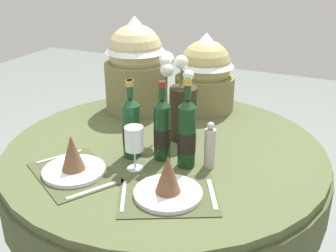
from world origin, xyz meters
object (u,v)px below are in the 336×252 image
Objects in this scene: place_setting_left at (73,163)px; wine_bottle_centre at (187,134)px; gift_tub_back_left at (136,62)px; dining_table at (165,172)px; wine_bottle_left at (162,129)px; wine_glass_left at (134,140)px; pepper_mill at (210,146)px; gift_tub_back_centre at (204,70)px; place_setting_right at (168,185)px; wine_bottle_right at (131,128)px; flower_vase at (181,103)px.

wine_bottle_centre is (0.37, 0.24, 0.09)m from place_setting_left.
gift_tub_back_left is at bearing 98.81° from place_setting_left.
wine_bottle_left reaches higher than dining_table.
dining_table is 7.90× the size of wine_glass_left.
place_setting_left is 1.18× the size of wine_bottle_centre.
gift_tub_back_centre is (-0.24, 0.59, 0.12)m from pepper_mill.
place_setting_right is 1.17× the size of wine_bottle_centre.
wine_bottle_right is at bearing 59.18° from place_setting_left.
wine_bottle_centre is 0.67m from gift_tub_back_left.
wine_bottle_left is 0.11m from wine_bottle_centre.
wine_glass_left is (0.19, 0.13, 0.08)m from place_setting_left.
flower_vase is at bearing 108.08° from place_setting_right.
place_setting_right is (0.18, -0.35, 0.18)m from dining_table.
flower_vase reaches higher than dining_table.
wine_glass_left is at bearing -62.08° from gift_tub_back_left.
pepper_mill is 0.65m from gift_tub_back_centre.
wine_glass_left is (-0.05, -0.34, -0.04)m from flower_vase.
dining_table is 0.34m from pepper_mill.
pepper_mill reaches higher than dining_table.
place_setting_right is 0.35m from wine_bottle_right.
place_setting_left is 2.39× the size of wine_glass_left.
place_setting_right is 0.27m from pepper_mill.
place_setting_left is at bearing -178.78° from place_setting_right.
gift_tub_back_centre is at bearing 102.14° from place_setting_right.
gift_tub_back_left reaches higher than pepper_mill.
place_setting_left is 0.54m from flower_vase.
dining_table is at bearing 140.77° from wine_bottle_centre.
place_setting_right is at bearing -54.18° from gift_tub_back_left.
wine_glass_left is (-0.20, 0.12, 0.08)m from place_setting_right.
wine_glass_left is 0.29m from pepper_mill.
place_setting_right is 0.88m from gift_tub_back_centre.
dining_table is at bearing 158.38° from pepper_mill.
place_setting_right is 0.25m from wine_bottle_centre.
wine_bottle_right is (-0.11, -0.25, -0.04)m from flower_vase.
wine_glass_left is (-0.17, -0.11, -0.01)m from wine_bottle_centre.
wine_glass_left is at bearing 148.44° from place_setting_right.
dining_table is 3.47× the size of gift_tub_back_centre.
gift_tub_back_centre is at bearing 76.30° from place_setting_left.
gift_tub_back_left is (-0.56, 0.43, 0.17)m from pepper_mill.
flower_vase is 0.27m from wine_bottle_right.
flower_vase is 1.07× the size of wine_bottle_centre.
gift_tub_back_centre is (0.08, 0.64, 0.08)m from wine_bottle_right.
wine_bottle_left is at bearing 15.48° from wine_bottle_right.
place_setting_left is 0.39m from place_setting_right.
wine_bottle_left is (-0.14, 0.24, 0.08)m from place_setting_right.
wine_bottle_centre is at bearing -61.74° from flower_vase.
wine_glass_left reaches higher than dining_table.
pepper_mill is 0.39× the size of gift_tub_back_left.
gift_tub_back_left reaches higher than place_setting_right.
place_setting_left is 0.87× the size of gift_tub_back_left.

